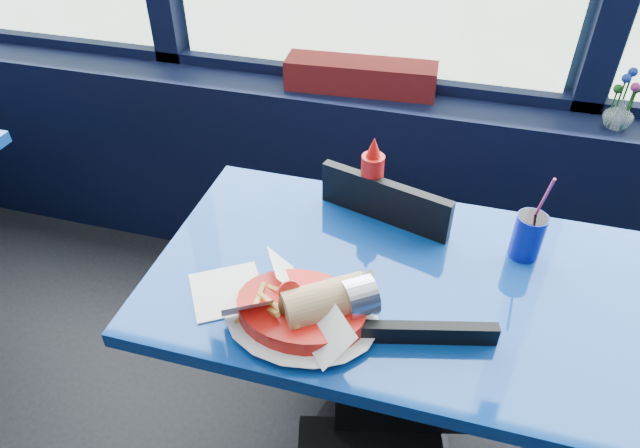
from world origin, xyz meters
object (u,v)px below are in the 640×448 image
(near_table, at_px, (393,328))
(ketchup_bottle, at_px, (372,179))
(flower_vase, at_px, (620,111))
(soda_cup, at_px, (528,235))
(food_basket, at_px, (304,309))
(chair_near_back, at_px, (374,258))
(planter_box, at_px, (361,76))

(near_table, relative_size, ketchup_bottle, 5.19)
(flower_vase, relative_size, soda_cup, 0.78)
(near_table, xyz_separation_m, flower_vase, (0.56, 0.83, 0.29))
(near_table, height_order, flower_vase, flower_vase)
(near_table, xyz_separation_m, soda_cup, (0.29, 0.17, 0.25))
(flower_vase, bearing_deg, soda_cup, -112.67)
(flower_vase, bearing_deg, food_basket, -126.03)
(chair_near_back, xyz_separation_m, flower_vase, (0.68, 0.50, 0.36))
(planter_box, height_order, flower_vase, flower_vase)
(near_table, relative_size, flower_vase, 6.02)
(planter_box, bearing_deg, food_basket, -87.87)
(food_basket, height_order, ketchup_bottle, ketchup_bottle)
(near_table, distance_m, ketchup_bottle, 0.40)
(flower_vase, distance_m, food_basket, 1.27)
(near_table, distance_m, flower_vase, 1.05)
(ketchup_bottle, distance_m, soda_cup, 0.42)
(chair_near_back, height_order, flower_vase, flower_vase)
(food_basket, bearing_deg, soda_cup, 26.99)
(ketchup_bottle, bearing_deg, soda_cup, -10.84)
(chair_near_back, distance_m, soda_cup, 0.53)
(chair_near_back, xyz_separation_m, food_basket, (-0.07, -0.52, 0.29))
(food_basket, relative_size, soda_cup, 1.34)
(chair_near_back, height_order, food_basket, chair_near_back)
(near_table, xyz_separation_m, ketchup_bottle, (-0.13, 0.25, 0.28))
(near_table, bearing_deg, chair_near_back, 109.07)
(near_table, xyz_separation_m, planter_box, (-0.29, 0.88, 0.29))
(near_table, xyz_separation_m, food_basket, (-0.18, -0.19, 0.22))
(planter_box, height_order, soda_cup, soda_cup)
(food_basket, bearing_deg, flower_vase, 43.12)
(near_table, relative_size, food_basket, 3.50)
(planter_box, distance_m, flower_vase, 0.86)
(planter_box, relative_size, flower_vase, 2.69)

